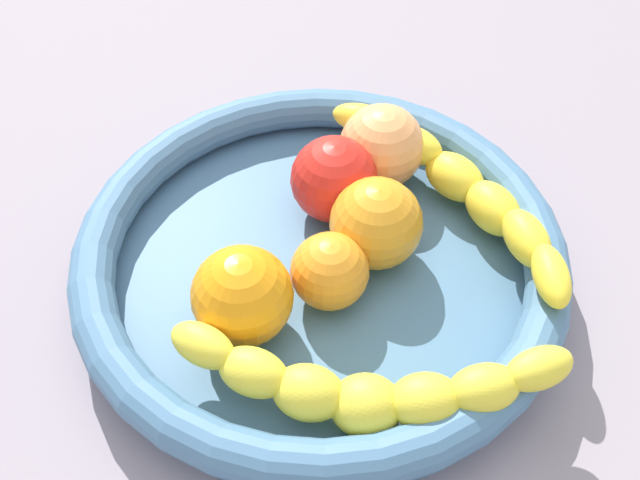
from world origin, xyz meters
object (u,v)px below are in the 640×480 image
at_px(banana_draped_right, 466,191).
at_px(tomato_red, 334,179).
at_px(fruit_bowl, 320,261).
at_px(peach_blush, 382,146).
at_px(banana_draped_left, 367,387).
at_px(orange_mid_right, 330,271).
at_px(orange_mid_left, 376,223).
at_px(orange_front, 242,296).

xyz_separation_m(banana_draped_right, tomato_red, (-0.10, -0.01, 0.00)).
relative_size(fruit_bowl, peach_blush, 5.32).
distance_m(banana_draped_left, orange_mid_right, 0.09).
bearing_deg(fruit_bowl, tomato_red, 90.23).
xyz_separation_m(banana_draped_right, orange_mid_left, (-0.06, -0.05, 0.00)).
height_order(peach_blush, tomato_red, same).
height_order(banana_draped_left, peach_blush, peach_blush).
bearing_deg(banana_draped_right, orange_mid_right, -133.75).
distance_m(banana_draped_left, banana_draped_right, 0.18).
relative_size(orange_front, peach_blush, 1.02).
bearing_deg(banana_draped_left, orange_mid_right, 113.92).
bearing_deg(banana_draped_left, orange_front, 151.27).
distance_m(banana_draped_left, peach_blush, 0.21).
xyz_separation_m(orange_mid_left, orange_mid_right, (-0.03, -0.04, -0.01)).
relative_size(fruit_bowl, orange_mid_right, 6.49).
distance_m(orange_front, tomato_red, 0.12).
bearing_deg(orange_front, fruit_bowl, 55.38).
height_order(banana_draped_left, orange_mid_right, orange_mid_right).
relative_size(banana_draped_left, peach_blush, 3.85).
relative_size(orange_mid_right, peach_blush, 0.82).
xyz_separation_m(fruit_bowl, banana_draped_right, (0.10, 0.07, 0.02)).
relative_size(fruit_bowl, banana_draped_left, 1.38).
distance_m(fruit_bowl, tomato_red, 0.06).
bearing_deg(orange_mid_left, banana_draped_right, 37.66).
height_order(orange_mid_right, tomato_red, tomato_red).
distance_m(orange_front, orange_mid_left, 0.11).
distance_m(fruit_bowl, orange_front, 0.07).
relative_size(orange_mid_left, orange_mid_right, 1.23).
bearing_deg(peach_blush, banana_draped_right, -26.65).
xyz_separation_m(banana_draped_right, peach_blush, (-0.07, 0.03, 0.00)).
relative_size(banana_draped_left, orange_front, 3.76).
bearing_deg(orange_mid_left, peach_blush, 94.42).
height_order(orange_mid_left, peach_blush, same).
height_order(fruit_bowl, orange_front, orange_front).
distance_m(orange_mid_left, peach_blush, 0.08).
relative_size(orange_front, orange_mid_right, 1.25).
height_order(fruit_bowl, peach_blush, peach_blush).
xyz_separation_m(fruit_bowl, orange_mid_left, (0.04, 0.02, 0.03)).
xyz_separation_m(fruit_bowl, orange_mid_right, (0.01, -0.02, 0.02)).
bearing_deg(orange_mid_left, banana_draped_left, -84.75).
bearing_deg(tomato_red, orange_front, -109.00).
bearing_deg(orange_mid_left, fruit_bowl, -151.39).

